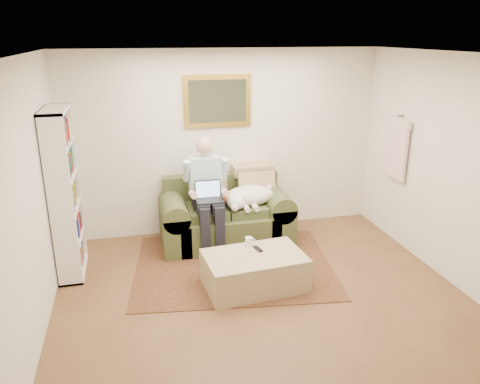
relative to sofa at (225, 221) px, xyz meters
name	(u,v)px	position (x,y,z in m)	size (l,w,h in m)	color
room_shell	(267,190)	(0.09, -1.66, 0.99)	(4.51, 5.00, 2.61)	brown
rug	(233,265)	(-0.06, -0.76, -0.30)	(2.43, 1.94, 0.01)	#352515
sofa	(225,221)	(0.00, 0.00, 0.00)	(1.78, 0.91, 1.07)	#3B4223
seated_man	(208,196)	(-0.27, -0.16, 0.44)	(0.59, 0.84, 1.50)	#8CC2D8
laptop	(209,195)	(-0.27, -0.23, 0.48)	(0.35, 0.27, 0.25)	black
sleeping_dog	(249,196)	(0.32, -0.09, 0.37)	(0.73, 0.46, 0.27)	white
ottoman	(254,271)	(0.06, -1.31, -0.10)	(1.12, 0.71, 0.41)	tan
coffee_mug	(249,241)	(0.06, -1.05, 0.15)	(0.08, 0.08, 0.10)	white
tv_remote	(258,249)	(0.14, -1.19, 0.11)	(0.05, 0.15, 0.02)	black
bookshelf	(64,194)	(-2.01, -0.42, 0.69)	(0.28, 0.80, 2.00)	white
wall_mirror	(218,101)	(0.00, 0.46, 1.59)	(0.94, 0.04, 0.72)	gold
hanging_shirt	(397,145)	(2.28, -0.42, 1.04)	(0.06, 0.52, 0.90)	#F6D1CB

